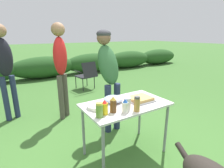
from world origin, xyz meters
TOP-DOWN VIEW (x-y plane):
  - ground_plane at (0.00, 0.00)m, footprint 60.00×60.00m
  - shrub_hedge at (0.00, 5.15)m, footprint 14.40×0.90m
  - folding_table at (0.00, 0.00)m, footprint 1.10×0.64m
  - food_tray at (0.22, -0.03)m, footprint 0.33×0.28m
  - plate_stack at (-0.38, 0.07)m, footprint 0.24×0.24m
  - mixing_bowl at (-0.11, 0.14)m, footprint 0.25×0.25m
  - paper_cup_stack at (-0.11, -0.17)m, footprint 0.08×0.08m
  - relish_jar at (-0.47, -0.15)m, footprint 0.08×0.08m
  - mayo_bottle at (-0.17, -0.21)m, footprint 0.07×0.07m
  - beer_bottle at (-0.27, -0.13)m, footprint 0.08×0.08m
  - spice_jar at (-0.03, -0.25)m, footprint 0.07×0.07m
  - ketchup_bottle at (-0.06, -0.10)m, footprint 0.07×0.07m
  - mustard_bottle at (-0.39, -0.12)m, footprint 0.07×0.07m
  - standing_person_in_gray_fleece at (0.17, 0.73)m, footprint 0.36×0.49m
  - standing_person_with_beanie at (-0.37, 1.53)m, footprint 0.37×0.36m
  - standing_person_in_navy_coat at (-1.25, 2.00)m, footprint 0.37×0.33m
  - camp_chair_green_behind_table at (0.76, 2.95)m, footprint 0.56×0.66m

SIDE VIEW (x-z plane):
  - ground_plane at x=0.00m, z-range 0.00..0.00m
  - shrub_hedge at x=0.00m, z-range 0.00..0.79m
  - camp_chair_green_behind_table at x=0.76m, z-range 0.05..0.88m
  - folding_table at x=0.00m, z-range 0.29..1.03m
  - plate_stack at x=-0.38m, z-range 0.74..0.78m
  - food_tray at x=0.22m, z-range 0.74..0.79m
  - mixing_bowl at x=-0.11m, z-range 0.74..0.82m
  - ketchup_bottle at x=-0.06m, z-range 0.74..0.87m
  - mayo_bottle at x=-0.17m, z-range 0.74..0.90m
  - paper_cup_stack at x=-0.11m, z-range 0.74..0.90m
  - mustard_bottle at x=-0.39m, z-range 0.74..0.91m
  - relish_jar at x=-0.47m, z-range 0.74..0.90m
  - spice_jar at x=-0.03m, z-range 0.74..0.92m
  - beer_bottle at x=-0.27m, z-range 0.74..0.92m
  - standing_person_in_gray_fleece at x=0.17m, z-range 0.23..1.90m
  - standing_person_in_navy_coat at x=-1.25m, z-range 0.22..1.99m
  - standing_person_with_beanie at x=-0.37m, z-range 0.23..2.03m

